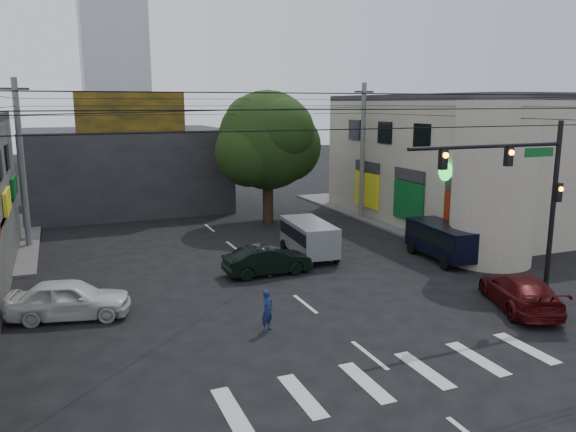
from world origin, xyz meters
TOP-DOWN VIEW (x-y plane):
  - ground at (0.00, 0.00)m, footprint 160.00×160.00m
  - sidewalk_far_right at (18.00, 18.00)m, footprint 16.00×16.00m
  - building_right at (18.00, 13.00)m, footprint 14.00×18.00m
  - corner_column at (11.00, 4.00)m, footprint 4.00×4.00m
  - building_far at (-4.00, 26.00)m, footprint 14.00×10.00m
  - billboard at (-4.00, 21.10)m, footprint 7.00×0.30m
  - tower_distant at (0.00, 70.00)m, footprint 9.00×9.00m
  - street_tree at (4.00, 17.00)m, footprint 6.40×6.40m
  - traffic_gantry at (7.82, -1.00)m, footprint 7.10×0.35m
  - utility_pole_far_left at (-10.50, 16.00)m, footprint 0.32×0.32m
  - utility_pole_far_right at (10.50, 16.00)m, footprint 0.32×0.32m
  - dark_sedan at (-0.01, 6.29)m, footprint 1.50×4.11m
  - white_compact at (-8.67, 4.00)m, footprint 3.71×5.15m
  - maroon_sedan at (7.52, -1.60)m, footprint 5.23×6.08m
  - silver_minivan at (3.04, 8.32)m, footprint 4.61×2.51m
  - navy_van at (9.10, 5.20)m, footprint 4.87×2.47m
  - traffic_officer at (-2.30, 0.09)m, footprint 0.89×0.89m

SIDE VIEW (x-z plane):
  - ground at x=0.00m, z-range 0.00..0.00m
  - sidewalk_far_right at x=18.00m, z-range 0.00..0.15m
  - dark_sedan at x=-0.01m, z-range 0.00..1.35m
  - maroon_sedan at x=7.52m, z-range 0.00..1.38m
  - white_compact at x=-8.67m, z-range 0.00..1.49m
  - traffic_officer at x=-2.30m, z-range 0.00..1.51m
  - navy_van at x=9.10m, z-range 0.00..1.84m
  - silver_minivan at x=3.04m, z-range 0.00..1.86m
  - building_far at x=-4.00m, z-range 0.00..6.00m
  - building_right at x=18.00m, z-range 0.00..8.00m
  - corner_column at x=11.00m, z-range 0.00..8.00m
  - utility_pole_far_left at x=-10.50m, z-range 0.00..9.20m
  - utility_pole_far_right at x=10.50m, z-range 0.00..9.20m
  - traffic_gantry at x=7.82m, z-range 1.23..8.43m
  - street_tree at x=4.00m, z-range 1.12..9.82m
  - billboard at x=-4.00m, z-range 6.00..8.60m
  - tower_distant at x=0.00m, z-range 0.00..44.00m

